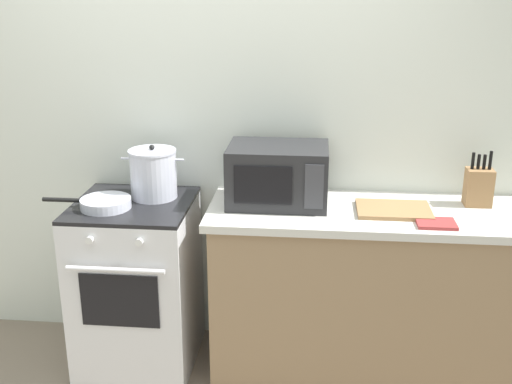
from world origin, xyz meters
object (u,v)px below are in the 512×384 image
object	(u,v)px
microwave	(278,175)
knife_block	(479,186)
stock_pot	(153,174)
frying_pan	(105,203)
stove	(138,284)
cutting_board	(394,210)
oven_mitt	(436,223)

from	to	relation	value
microwave	knife_block	distance (m)	1.01
stock_pot	frying_pan	world-z (taller)	stock_pot
frying_pan	knife_block	distance (m)	1.88
stove	frying_pan	size ratio (longest dim) A/B	2.04
cutting_board	oven_mitt	bearing A→B (deg)	-41.95
stock_pot	cutting_board	world-z (taller)	stock_pot
frying_pan	knife_block	world-z (taller)	knife_block
stock_pot	microwave	distance (m)	0.65
microwave	cutting_board	distance (m)	0.60
stove	stock_pot	distance (m)	0.60
microwave	oven_mitt	size ratio (longest dim) A/B	2.78
stove	frying_pan	bearing A→B (deg)	-143.17
frying_pan	oven_mitt	xyz separation A→B (m)	(1.61, -0.07, -0.02)
microwave	cutting_board	size ratio (longest dim) A/B	1.39
microwave	knife_block	bearing A→B (deg)	3.52
stock_pot	knife_block	distance (m)	1.66
stove	stock_pot	world-z (taller)	stock_pot
stove	knife_block	bearing A→B (deg)	4.61
microwave	stock_pot	bearing A→B (deg)	178.04
stock_pot	oven_mitt	world-z (taller)	stock_pot
stock_pot	knife_block	size ratio (longest dim) A/B	1.17
microwave	oven_mitt	bearing A→B (deg)	-17.48
knife_block	oven_mitt	size ratio (longest dim) A/B	1.58
frying_pan	knife_block	size ratio (longest dim) A/B	1.59
stove	stock_pot	bearing A→B (deg)	47.85
oven_mitt	knife_block	bearing A→B (deg)	50.00
stock_pot	cutting_board	size ratio (longest dim) A/B	0.92
stove	microwave	size ratio (longest dim) A/B	1.84
stove	oven_mitt	size ratio (longest dim) A/B	5.11
stove	cutting_board	xyz separation A→B (m)	(1.32, 0.00, 0.47)
frying_pan	knife_block	xyz separation A→B (m)	(1.86, 0.23, 0.07)
stock_pot	oven_mitt	bearing A→B (deg)	-10.48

